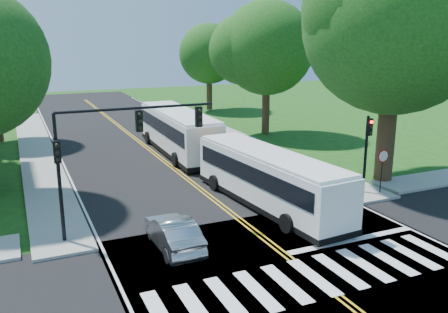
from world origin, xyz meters
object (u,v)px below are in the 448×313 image
signal_nw (113,141)px  hatchback (173,233)px  signal_ne (367,144)px  suv (277,170)px  dark_sedan (245,152)px  bus_lead (268,178)px  bus_follow (178,131)px

signal_nw → hatchback: size_ratio=1.68×
signal_ne → suv: (-3.10, 4.45, -2.32)m
signal_ne → hatchback: size_ratio=1.03×
signal_nw → signal_ne: (14.06, 0.01, -1.41)m
hatchback → dark_sedan: bearing=-128.0°
suv → dark_sedan: size_ratio=1.19×
bus_lead → suv: (2.86, 3.84, -0.92)m
signal_nw → bus_lead: (8.09, 0.62, -2.81)m
bus_lead → signal_ne: bearing=169.4°
bus_follow → dark_sedan: 5.65m
bus_lead → hatchback: size_ratio=2.72×
bus_follow → suv: (3.32, -9.51, -1.11)m
signal_nw → bus_lead: signal_nw is taller
signal_nw → suv: size_ratio=1.57×
signal_ne → suv: signal_ne is taller
dark_sedan → bus_lead: bearing=58.8°
suv → dark_sedan: (0.54, 5.55, -0.08)m
signal_ne → suv: 5.90m
signal_ne → suv: bearing=124.9°
signal_ne → hatchback: signal_ne is taller
signal_nw → bus_follow: 16.14m
suv → signal_ne: bearing=126.3°
signal_nw → bus_lead: size_ratio=0.62×
signal_nw → signal_ne: bearing=0.0°
signal_nw → suv: bearing=22.2°
hatchback → signal_nw: bearing=-52.1°
signal_nw → bus_follow: (7.64, 13.98, -2.62)m
signal_ne → hatchback: 12.64m
suv → dark_sedan: bearing=-94.0°
bus_follow → hatchback: 17.36m
bus_lead → suv: bus_lead is taller
bus_lead → hatchback: bearing=20.8°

